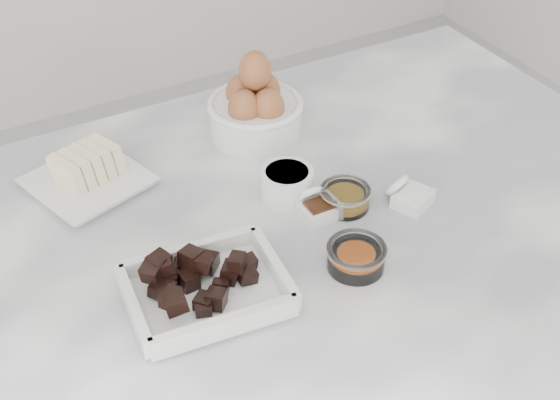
{
  "coord_description": "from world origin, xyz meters",
  "views": [
    {
      "loc": [
        -0.37,
        -0.68,
        1.62
      ],
      "look_at": [
        0.02,
        0.03,
        0.98
      ],
      "focal_mm": 50.0,
      "sensor_mm": 36.0,
      "label": 1
    }
  ],
  "objects_px": {
    "zest_bowl": "(356,256)",
    "salt_spoon": "(409,195)",
    "butter_plate": "(85,174)",
    "honey_bowl": "(345,197)",
    "sugar_ramekin": "(287,183)",
    "egg_bowl": "(255,109)",
    "chocolate_dish": "(206,287)",
    "vanilla_spoon": "(317,206)"
  },
  "relations": [
    {
      "from": "zest_bowl",
      "to": "salt_spoon",
      "type": "relative_size",
      "value": 0.99
    },
    {
      "from": "butter_plate",
      "to": "sugar_ramekin",
      "type": "relative_size",
      "value": 2.47
    },
    {
      "from": "honey_bowl",
      "to": "sugar_ramekin",
      "type": "bearing_deg",
      "value": 136.09
    },
    {
      "from": "butter_plate",
      "to": "honey_bowl",
      "type": "xyz_separation_m",
      "value": [
        0.3,
        -0.22,
        -0.01
      ]
    },
    {
      "from": "egg_bowl",
      "to": "zest_bowl",
      "type": "distance_m",
      "value": 0.33
    },
    {
      "from": "butter_plate",
      "to": "sugar_ramekin",
      "type": "distance_m",
      "value": 0.29
    },
    {
      "from": "chocolate_dish",
      "to": "zest_bowl",
      "type": "xyz_separation_m",
      "value": [
        0.19,
        -0.04,
        -0.0
      ]
    },
    {
      "from": "egg_bowl",
      "to": "honey_bowl",
      "type": "distance_m",
      "value": 0.22
    },
    {
      "from": "sugar_ramekin",
      "to": "honey_bowl",
      "type": "height_order",
      "value": "sugar_ramekin"
    },
    {
      "from": "zest_bowl",
      "to": "egg_bowl",
      "type": "bearing_deg",
      "value": 84.82
    },
    {
      "from": "zest_bowl",
      "to": "sugar_ramekin",
      "type": "bearing_deg",
      "value": 91.95
    },
    {
      "from": "chocolate_dish",
      "to": "vanilla_spoon",
      "type": "bearing_deg",
      "value": 21.16
    },
    {
      "from": "butter_plate",
      "to": "vanilla_spoon",
      "type": "height_order",
      "value": "butter_plate"
    },
    {
      "from": "zest_bowl",
      "to": "vanilla_spoon",
      "type": "xyz_separation_m",
      "value": [
        0.01,
        0.11,
        -0.01
      ]
    },
    {
      "from": "sugar_ramekin",
      "to": "egg_bowl",
      "type": "relative_size",
      "value": 0.5
    },
    {
      "from": "chocolate_dish",
      "to": "zest_bowl",
      "type": "height_order",
      "value": "chocolate_dish"
    },
    {
      "from": "zest_bowl",
      "to": "salt_spoon",
      "type": "distance_m",
      "value": 0.15
    },
    {
      "from": "butter_plate",
      "to": "honey_bowl",
      "type": "relative_size",
      "value": 2.57
    },
    {
      "from": "chocolate_dish",
      "to": "egg_bowl",
      "type": "xyz_separation_m",
      "value": [
        0.22,
        0.29,
        0.02
      ]
    },
    {
      "from": "salt_spoon",
      "to": "zest_bowl",
      "type": "bearing_deg",
      "value": -151.51
    },
    {
      "from": "butter_plate",
      "to": "honey_bowl",
      "type": "bearing_deg",
      "value": -35.73
    },
    {
      "from": "vanilla_spoon",
      "to": "salt_spoon",
      "type": "xyz_separation_m",
      "value": [
        0.12,
        -0.04,
        0.0
      ]
    },
    {
      "from": "chocolate_dish",
      "to": "honey_bowl",
      "type": "relative_size",
      "value": 2.83
    },
    {
      "from": "sugar_ramekin",
      "to": "honey_bowl",
      "type": "relative_size",
      "value": 1.04
    },
    {
      "from": "egg_bowl",
      "to": "salt_spoon",
      "type": "distance_m",
      "value": 0.28
    },
    {
      "from": "sugar_ramekin",
      "to": "honey_bowl",
      "type": "xyz_separation_m",
      "value": [
        0.06,
        -0.06,
        -0.01
      ]
    },
    {
      "from": "egg_bowl",
      "to": "salt_spoon",
      "type": "xyz_separation_m",
      "value": [
        0.11,
        -0.26,
        -0.03
      ]
    },
    {
      "from": "butter_plate",
      "to": "vanilla_spoon",
      "type": "distance_m",
      "value": 0.33
    },
    {
      "from": "vanilla_spoon",
      "to": "salt_spoon",
      "type": "relative_size",
      "value": 0.8
    },
    {
      "from": "egg_bowl",
      "to": "zest_bowl",
      "type": "relative_size",
      "value": 1.92
    },
    {
      "from": "honey_bowl",
      "to": "vanilla_spoon",
      "type": "xyz_separation_m",
      "value": [
        -0.04,
        0.0,
        -0.0
      ]
    },
    {
      "from": "butter_plate",
      "to": "salt_spoon",
      "type": "height_order",
      "value": "butter_plate"
    },
    {
      "from": "butter_plate",
      "to": "zest_bowl",
      "type": "relative_size",
      "value": 2.38
    },
    {
      "from": "chocolate_dish",
      "to": "sugar_ramekin",
      "type": "height_order",
      "value": "chocolate_dish"
    },
    {
      "from": "butter_plate",
      "to": "sugar_ramekin",
      "type": "bearing_deg",
      "value": -33.39
    },
    {
      "from": "vanilla_spoon",
      "to": "salt_spoon",
      "type": "bearing_deg",
      "value": -18.1
    },
    {
      "from": "sugar_ramekin",
      "to": "honey_bowl",
      "type": "distance_m",
      "value": 0.08
    },
    {
      "from": "chocolate_dish",
      "to": "sugar_ramekin",
      "type": "bearing_deg",
      "value": 35.48
    },
    {
      "from": "honey_bowl",
      "to": "zest_bowl",
      "type": "bearing_deg",
      "value": -116.14
    },
    {
      "from": "chocolate_dish",
      "to": "honey_bowl",
      "type": "height_order",
      "value": "chocolate_dish"
    },
    {
      "from": "salt_spoon",
      "to": "honey_bowl",
      "type": "bearing_deg",
      "value": 156.3
    },
    {
      "from": "butter_plate",
      "to": "egg_bowl",
      "type": "distance_m",
      "value": 0.28
    }
  ]
}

